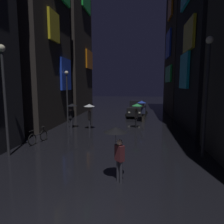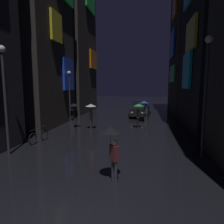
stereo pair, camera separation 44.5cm
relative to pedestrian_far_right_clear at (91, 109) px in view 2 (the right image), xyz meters
name	(u,v)px [view 2 (the right image)]	position (x,y,z in m)	size (l,w,h in m)	color
building_left_mid	(36,10)	(-5.18, 1.29, 8.56)	(4.25, 7.47, 20.45)	#2D2826
building_left_far	(74,37)	(-5.18, 10.80, 8.37)	(4.25, 8.47, 20.06)	#2D2826
building_right_mid	(216,17)	(9.78, 1.83, 7.37)	(4.25, 8.56, 18.06)	black
building_right_far	(191,27)	(9.78, 10.87, 9.00)	(4.25, 8.64, 21.35)	#2D2826
pedestrian_far_right_clear	(91,109)	(0.00, 0.00, 0.00)	(0.90, 0.90, 2.12)	#2D2D38
pedestrian_foreground_left_black	(112,139)	(3.21, -8.75, 0.00)	(0.90, 0.90, 2.12)	#2D2D38
pedestrian_midstreet_left_black	(74,109)	(-1.58, 0.20, 0.00)	(0.90, 0.90, 2.12)	#2D2D38
pedestrian_midstreet_centre_blue	(145,106)	(4.39, 3.87, 0.00)	(0.90, 0.90, 2.12)	#38332D
pedestrian_near_crossing_green	(138,109)	(3.88, 0.94, 0.00)	(0.90, 0.90, 2.12)	black
bicycle_parked_at_storefront	(39,136)	(-2.29, -4.30, -1.28)	(0.40, 1.80, 0.96)	black
car_distant	(140,109)	(3.88, 7.18, -0.74)	(2.61, 4.31, 1.92)	black
streetlamp_left_far	(70,90)	(-2.70, 2.26, 1.49)	(0.36, 0.36, 4.98)	#2D2D33
streetlamp_left_near	(4,88)	(-2.70, -6.68, 1.84)	(0.36, 0.36, 5.63)	#2D2D33
streetlamp_right_near	(206,84)	(7.30, -5.59, 2.03)	(0.36, 0.36, 5.98)	#2D2D33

